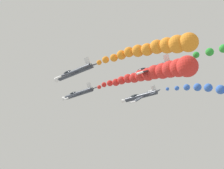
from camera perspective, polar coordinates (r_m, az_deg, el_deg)
The scene contains 7 objects.
airplane_lead at distance 64.36m, azimuth -7.33°, elevation -1.97°, with size 8.44×10.35×5.13m.
smoke_trail_lead at distance 48.48m, azimuth 10.66°, elevation 2.79°, with size 4.81×24.58×5.29m.
airplane_left_inner at distance 52.13m, azimuth -8.27°, elevation 2.58°, with size 8.40×10.35×5.20m.
smoke_trail_left_inner at distance 41.29m, azimuth 10.42°, elevation 7.95°, with size 3.30×18.34×3.92m.
airplane_right_inner at distance 64.99m, azimuth 6.12°, elevation -2.54°, with size 8.27×10.35×5.42m.
smoke_trail_right_inner at distance 56.18m, azimuth 21.04°, elevation -0.97°, with size 2.58×15.57×5.85m.
airplane_left_outer at distance 52.38m, azimuth 8.00°, elevation 3.15°, with size 8.68×10.35×4.66m.
Camera 1 is at (-40.63, -34.91, 60.75)m, focal length 42.32 mm.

